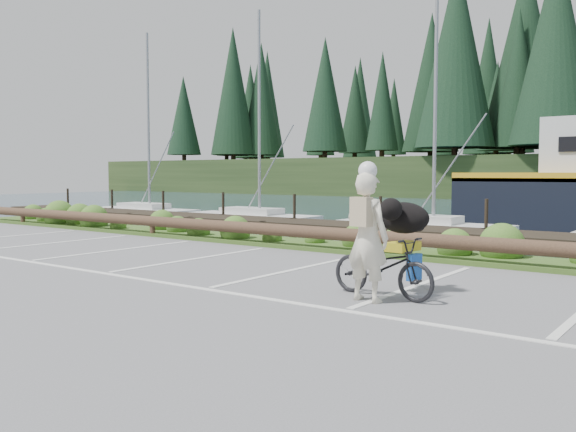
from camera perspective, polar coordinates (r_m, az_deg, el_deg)
name	(u,v)px	position (r m, az deg, el deg)	size (l,w,h in m)	color
ground	(222,286)	(10.19, -6.22, -6.49)	(72.00, 72.00, 0.00)	#5D5C5F
vegetation_strip	(375,250)	(14.48, 8.18, -3.19)	(34.00, 1.60, 0.10)	#3D5B21
log_rail	(360,256)	(13.88, 6.80, -3.69)	(32.00, 0.30, 0.60)	#443021
bicycle	(383,267)	(9.24, 8.85, -4.71)	(0.61, 1.75, 0.92)	black
cyclist	(367,237)	(8.84, 7.42, -1.98)	(0.68, 0.45, 1.87)	beige
dog	(403,218)	(9.63, 10.74, -0.16)	(0.85, 0.42, 0.49)	black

